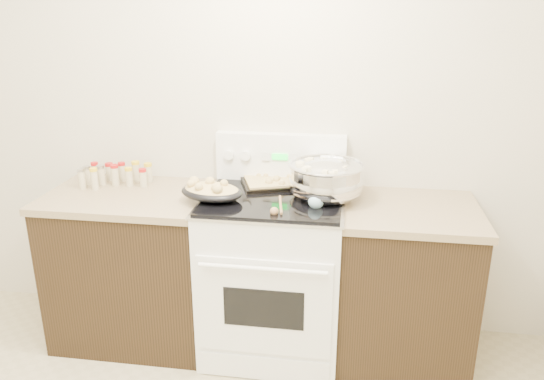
# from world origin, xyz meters

# --- Properties ---
(room_shell) EXTENTS (4.10, 3.60, 2.75)m
(room_shell) POSITION_xyz_m (0.00, 0.00, 1.70)
(room_shell) COLOR beige
(room_shell) RESTS_ON ground
(counter_left) EXTENTS (0.93, 0.67, 0.92)m
(counter_left) POSITION_xyz_m (-0.48, 1.43, 0.46)
(counter_left) COLOR black
(counter_left) RESTS_ON ground
(counter_right) EXTENTS (0.73, 0.67, 0.92)m
(counter_right) POSITION_xyz_m (1.08, 1.43, 0.46)
(counter_right) COLOR black
(counter_right) RESTS_ON ground
(kitchen_range) EXTENTS (0.78, 0.73, 1.22)m
(kitchen_range) POSITION_xyz_m (0.35, 1.42, 0.49)
(kitchen_range) COLOR white
(kitchen_range) RESTS_ON ground
(mixing_bowl) EXTENTS (0.53, 0.53, 0.24)m
(mixing_bowl) POSITION_xyz_m (0.63, 1.47, 1.04)
(mixing_bowl) COLOR silver
(mixing_bowl) RESTS_ON kitchen_range
(roasting_pan) EXTENTS (0.40, 0.32, 0.11)m
(roasting_pan) POSITION_xyz_m (0.03, 1.33, 0.99)
(roasting_pan) COLOR black
(roasting_pan) RESTS_ON kitchen_range
(baking_sheet) EXTENTS (0.46, 0.39, 0.06)m
(baking_sheet) POSITION_xyz_m (0.34, 1.63, 0.96)
(baking_sheet) COLOR black
(baking_sheet) RESTS_ON kitchen_range
(wooden_spoon) EXTENTS (0.07, 0.25, 0.04)m
(wooden_spoon) POSITION_xyz_m (0.40, 1.22, 0.95)
(wooden_spoon) COLOR #986D45
(wooden_spoon) RESTS_ON kitchen_range
(blue_ladle) EXTENTS (0.14, 0.27, 0.10)m
(blue_ladle) POSITION_xyz_m (0.59, 1.31, 0.98)
(blue_ladle) COLOR #8BB9D0
(blue_ladle) RESTS_ON kitchen_range
(spice_jars) EXTENTS (0.39, 0.23, 0.13)m
(spice_jars) POSITION_xyz_m (-0.62, 1.57, 0.98)
(spice_jars) COLOR #BFB28C
(spice_jars) RESTS_ON counter_left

